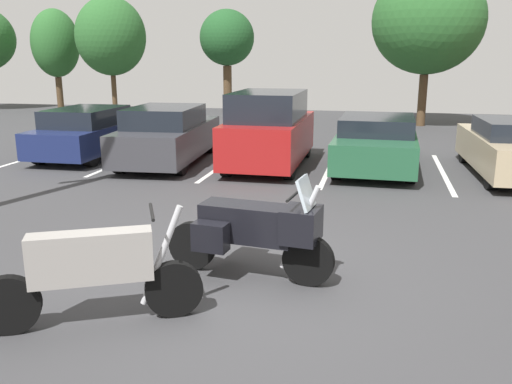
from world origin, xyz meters
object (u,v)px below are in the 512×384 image
(motorcycle_third, at_px, (94,271))
(car_charcoal, at_px, (168,135))
(car_red, at_px, (269,130))
(car_green, at_px, (376,142))
(car_navy, at_px, (91,132))
(motorcycle_touring, at_px, (255,229))

(motorcycle_third, bearing_deg, car_charcoal, 106.85)
(car_red, distance_m, car_green, 2.76)
(car_green, bearing_deg, car_navy, -179.77)
(car_charcoal, bearing_deg, motorcycle_third, -73.15)
(motorcycle_touring, xyz_separation_m, car_red, (-1.26, 7.16, 0.28))
(car_navy, distance_m, car_red, 5.31)
(car_charcoal, distance_m, car_red, 2.77)
(motorcycle_touring, bearing_deg, motorcycle_third, -130.63)
(car_navy, bearing_deg, motorcycle_third, -60.64)
(motorcycle_touring, distance_m, car_red, 7.27)
(car_charcoal, distance_m, car_green, 5.49)
(motorcycle_touring, bearing_deg, car_navy, 130.88)
(motorcycle_third, bearing_deg, car_navy, 119.36)
(motorcycle_touring, bearing_deg, car_charcoal, 119.57)
(car_charcoal, height_order, car_green, car_charcoal)
(motorcycle_touring, relative_size, car_red, 0.53)
(car_navy, xyz_separation_m, car_charcoal, (2.53, -0.48, 0.05))
(car_red, bearing_deg, car_navy, 175.71)
(car_charcoal, relative_size, car_red, 1.12)
(motorcycle_third, bearing_deg, car_green, 72.86)
(motorcycle_touring, distance_m, car_navy, 9.99)
(motorcycle_touring, xyz_separation_m, motorcycle_third, (-1.38, -1.61, -0.05))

